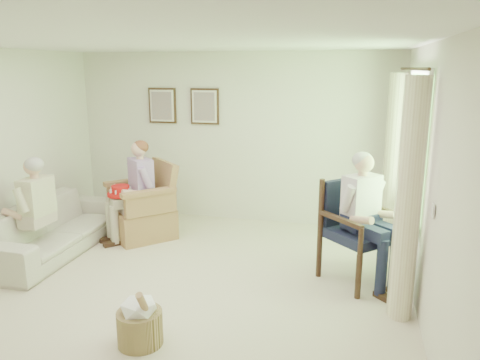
{
  "coord_description": "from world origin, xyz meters",
  "views": [
    {
      "loc": [
        1.8,
        -4.21,
        2.36
      ],
      "look_at": [
        0.51,
        1.09,
        1.05
      ],
      "focal_mm": 35.0,
      "sensor_mm": 36.0,
      "label": 1
    }
  ],
  "objects": [
    {
      "name": "red_hat",
      "position": [
        -1.25,
        1.4,
        0.71
      ],
      "size": [
        0.36,
        0.36,
        0.14
      ],
      "color": "red",
      "rests_on": "person_wicker"
    },
    {
      "name": "back_wall",
      "position": [
        0.0,
        2.75,
        1.3
      ],
      "size": [
        5.0,
        0.04,
        2.6
      ],
      "primitive_type": "cube",
      "color": "silver",
      "rests_on": "ground"
    },
    {
      "name": "framed_print_right",
      "position": [
        -0.45,
        2.71,
        1.78
      ],
      "size": [
        0.45,
        0.05,
        0.55
      ],
      "color": "#382114",
      "rests_on": "back_wall"
    },
    {
      "name": "sofa",
      "position": [
        -1.95,
        0.84,
        0.32
      ],
      "size": [
        2.22,
        0.87,
        0.65
      ],
      "primitive_type": "imported",
      "rotation": [
        0.0,
        0.0,
        1.57
      ],
      "color": "beige",
      "rests_on": "ground"
    },
    {
      "name": "framed_print_left",
      "position": [
        -1.15,
        2.71,
        1.78
      ],
      "size": [
        0.45,
        0.05,
        0.55
      ],
      "color": "#382114",
      "rests_on": "back_wall"
    },
    {
      "name": "wood_armchair",
      "position": [
        1.95,
        1.01,
        0.62
      ],
      "size": [
        0.73,
        0.69,
        1.13
      ],
      "rotation": [
        0.0,
        0.0,
        0.78
      ],
      "color": "black",
      "rests_on": "ground"
    },
    {
      "name": "right_wall",
      "position": [
        2.5,
        0.0,
        1.3
      ],
      "size": [
        0.04,
        5.5,
        2.6
      ],
      "primitive_type": "cube",
      "color": "silver",
      "rests_on": "ground"
    },
    {
      "name": "person_sofa",
      "position": [
        -1.95,
        0.49,
        0.74
      ],
      "size": [
        0.42,
        0.62,
        1.29
      ],
      "rotation": [
        0.0,
        0.0,
        -1.63
      ],
      "color": "beige",
      "rests_on": "ground"
    },
    {
      "name": "floor",
      "position": [
        0.0,
        0.0,
        0.0
      ],
      "size": [
        5.5,
        5.5,
        0.0
      ],
      "primitive_type": "plane",
      "color": "beige",
      "rests_on": "ground"
    },
    {
      "name": "curtain_right",
      "position": [
        2.33,
        2.18,
        1.15
      ],
      "size": [
        0.34,
        0.34,
        2.3
      ],
      "primitive_type": "cylinder",
      "color": "beige",
      "rests_on": "ground"
    },
    {
      "name": "person_wicker",
      "position": [
        -1.07,
        1.53,
        0.8
      ],
      "size": [
        0.4,
        0.62,
        1.36
      ],
      "rotation": [
        0.0,
        0.0,
        -0.77
      ],
      "color": "beige",
      "rests_on": "ground"
    },
    {
      "name": "wicker_armchair",
      "position": [
        -1.07,
        1.67,
        0.34
      ],
      "size": [
        0.84,
        0.83,
        1.07
      ],
      "rotation": [
        0.0,
        0.0,
        -0.77
      ],
      "color": "#AF7853",
      "rests_on": "ground"
    },
    {
      "name": "ceiling",
      "position": [
        0.0,
        0.0,
        2.6
      ],
      "size": [
        5.0,
        5.5,
        0.02
      ],
      "primitive_type": "cube",
      "color": "white",
      "rests_on": "back_wall"
    },
    {
      "name": "person_dark",
      "position": [
        1.95,
        0.83,
        0.87
      ],
      "size": [
        0.4,
        0.62,
        1.45
      ],
      "rotation": [
        0.0,
        0.0,
        0.78
      ],
      "color": "#1B203D",
      "rests_on": "ground"
    },
    {
      "name": "window",
      "position": [
        2.46,
        1.2,
        1.58
      ],
      "size": [
        0.13,
        2.5,
        1.63
      ],
      "color": "#2D6B23",
      "rests_on": "right_wall"
    },
    {
      "name": "hatbox",
      "position": [
        0.08,
        -0.86,
        0.23
      ],
      "size": [
        0.51,
        0.51,
        0.58
      ],
      "color": "tan",
      "rests_on": "ground"
    },
    {
      "name": "curtain_left",
      "position": [
        2.33,
        0.22,
        1.15
      ],
      "size": [
        0.34,
        0.34,
        2.3
      ],
      "primitive_type": "cylinder",
      "color": "beige",
      "rests_on": "ground"
    }
  ]
}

